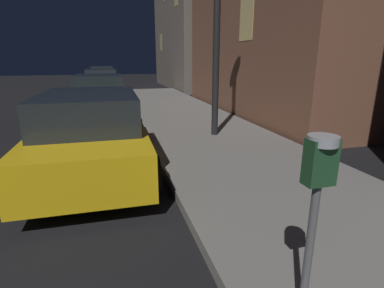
{
  "coord_description": "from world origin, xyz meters",
  "views": [
    {
      "loc": [
        3.18,
        -1.02,
        1.98
      ],
      "look_at": [
        4.12,
        2.34,
        0.97
      ],
      "focal_mm": 27.72,
      "sensor_mm": 36.0,
      "label": 1
    }
  ],
  "objects_px": {
    "car_yellow_cab": "(92,132)",
    "car_green": "(99,95)",
    "car_silver": "(102,82)",
    "car_black": "(103,76)",
    "parking_meter": "(317,187)"
  },
  "relations": [
    {
      "from": "car_black",
      "to": "car_silver",
      "type": "bearing_deg",
      "value": -90.0
    },
    {
      "from": "car_yellow_cab",
      "to": "car_green",
      "type": "bearing_deg",
      "value": 89.99
    },
    {
      "from": "car_yellow_cab",
      "to": "car_black",
      "type": "relative_size",
      "value": 0.98
    },
    {
      "from": "parking_meter",
      "to": "car_yellow_cab",
      "type": "relative_size",
      "value": 0.32
    },
    {
      "from": "car_yellow_cab",
      "to": "car_black",
      "type": "height_order",
      "value": "same"
    },
    {
      "from": "car_silver",
      "to": "car_yellow_cab",
      "type": "bearing_deg",
      "value": -90.01
    },
    {
      "from": "car_green",
      "to": "car_black",
      "type": "height_order",
      "value": "same"
    },
    {
      "from": "parking_meter",
      "to": "car_black",
      "type": "distance_m",
      "value": 22.86
    },
    {
      "from": "car_yellow_cab",
      "to": "car_silver",
      "type": "relative_size",
      "value": 0.99
    },
    {
      "from": "parking_meter",
      "to": "car_yellow_cab",
      "type": "xyz_separation_m",
      "value": [
        -1.57,
        3.95,
        -0.48
      ]
    },
    {
      "from": "car_green",
      "to": "car_black",
      "type": "relative_size",
      "value": 0.95
    },
    {
      "from": "car_yellow_cab",
      "to": "car_silver",
      "type": "height_order",
      "value": "same"
    },
    {
      "from": "car_green",
      "to": "car_black",
      "type": "xyz_separation_m",
      "value": [
        -0.0,
        12.89,
        0.01
      ]
    },
    {
      "from": "parking_meter",
      "to": "car_silver",
      "type": "xyz_separation_m",
      "value": [
        -1.57,
        15.97,
        -0.48
      ]
    },
    {
      "from": "parking_meter",
      "to": "car_green",
      "type": "xyz_separation_m",
      "value": [
        -1.57,
        9.91,
        -0.5
      ]
    }
  ]
}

